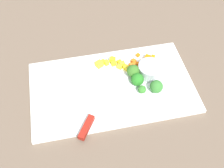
% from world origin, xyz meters
% --- Properties ---
extents(ground_plane, '(4.00, 4.00, 0.00)m').
position_xyz_m(ground_plane, '(0.00, 0.00, 0.00)').
color(ground_plane, brown).
extents(cutting_board, '(0.53, 0.31, 0.01)m').
position_xyz_m(cutting_board, '(0.00, 0.00, 0.01)').
color(cutting_board, white).
rests_on(cutting_board, ground_plane).
extents(prep_bowl, '(0.08, 0.08, 0.04)m').
position_xyz_m(prep_bowl, '(-0.14, -0.03, 0.03)').
color(prep_bowl, '#B7BAC1').
rests_on(prep_bowl, cutting_board).
extents(chef_knife, '(0.21, 0.30, 0.02)m').
position_xyz_m(chef_knife, '(0.06, 0.08, 0.02)').
color(chef_knife, silver).
rests_on(chef_knife, cutting_board).
extents(carrot_dice_0, '(0.01, 0.01, 0.01)m').
position_xyz_m(carrot_dice_0, '(-0.10, -0.07, 0.02)').
color(carrot_dice_0, orange).
rests_on(carrot_dice_0, cutting_board).
extents(carrot_dice_1, '(0.01, 0.02, 0.01)m').
position_xyz_m(carrot_dice_1, '(-0.17, -0.06, 0.02)').
color(carrot_dice_1, orange).
rests_on(carrot_dice_1, cutting_board).
extents(carrot_dice_2, '(0.02, 0.02, 0.01)m').
position_xyz_m(carrot_dice_2, '(-0.17, -0.09, 0.02)').
color(carrot_dice_2, orange).
rests_on(carrot_dice_2, cutting_board).
extents(carrot_dice_3, '(0.02, 0.02, 0.01)m').
position_xyz_m(carrot_dice_3, '(-0.09, -0.09, 0.02)').
color(carrot_dice_3, orange).
rests_on(carrot_dice_3, cutting_board).
extents(carrot_dice_4, '(0.01, 0.01, 0.01)m').
position_xyz_m(carrot_dice_4, '(-0.08, -0.07, 0.02)').
color(carrot_dice_4, orange).
rests_on(carrot_dice_4, cutting_board).
extents(carrot_dice_5, '(0.03, 0.03, 0.02)m').
position_xyz_m(carrot_dice_5, '(-0.14, -0.09, 0.02)').
color(carrot_dice_5, orange).
rests_on(carrot_dice_5, cutting_board).
extents(carrot_dice_6, '(0.02, 0.02, 0.01)m').
position_xyz_m(carrot_dice_6, '(-0.12, -0.11, 0.02)').
color(carrot_dice_6, orange).
rests_on(carrot_dice_6, cutting_board).
extents(carrot_dice_7, '(0.01, 0.01, 0.01)m').
position_xyz_m(carrot_dice_7, '(-0.09, -0.07, 0.02)').
color(carrot_dice_7, orange).
rests_on(carrot_dice_7, cutting_board).
extents(pepper_dice_0, '(0.02, 0.02, 0.01)m').
position_xyz_m(pepper_dice_0, '(0.01, -0.11, 0.02)').
color(pepper_dice_0, yellow).
rests_on(pepper_dice_0, cutting_board).
extents(pepper_dice_1, '(0.02, 0.02, 0.01)m').
position_xyz_m(pepper_dice_1, '(-0.02, -0.09, 0.02)').
color(pepper_dice_1, yellow).
rests_on(pepper_dice_1, cutting_board).
extents(pepper_dice_2, '(0.02, 0.02, 0.02)m').
position_xyz_m(pepper_dice_2, '(-0.02, -0.11, 0.02)').
color(pepper_dice_2, yellow).
rests_on(pepper_dice_2, cutting_board).
extents(pepper_dice_3, '(0.02, 0.02, 0.01)m').
position_xyz_m(pepper_dice_3, '(-0.04, -0.07, 0.02)').
color(pepper_dice_3, yellow).
rests_on(pepper_dice_3, cutting_board).
extents(pepper_dice_4, '(0.02, 0.02, 0.01)m').
position_xyz_m(pepper_dice_4, '(-0.06, -0.06, 0.02)').
color(pepper_dice_4, yellow).
rests_on(pepper_dice_4, cutting_board).
extents(pepper_dice_5, '(0.02, 0.02, 0.01)m').
position_xyz_m(pepper_dice_5, '(-0.04, -0.09, 0.02)').
color(pepper_dice_5, yellow).
rests_on(pepper_dice_5, cutting_board).
extents(pepper_dice_6, '(0.03, 0.03, 0.02)m').
position_xyz_m(pepper_dice_6, '(0.03, -0.09, 0.02)').
color(pepper_dice_6, yellow).
rests_on(pepper_dice_6, cutting_board).
extents(pepper_dice_7, '(0.02, 0.02, 0.02)m').
position_xyz_m(pepper_dice_7, '(-0.05, -0.08, 0.02)').
color(pepper_dice_7, yellow).
rests_on(pepper_dice_7, cutting_board).
extents(pepper_dice_8, '(0.02, 0.02, 0.02)m').
position_xyz_m(pepper_dice_8, '(-0.00, -0.10, 0.02)').
color(pepper_dice_8, yellow).
rests_on(pepper_dice_8, cutting_board).
extents(broccoli_floret_0, '(0.04, 0.04, 0.04)m').
position_xyz_m(broccoli_floret_0, '(-0.08, 0.01, 0.03)').
color(broccoli_floret_0, '#93B65C').
rests_on(broccoli_floret_0, cutting_board).
extents(broccoli_floret_1, '(0.04, 0.04, 0.04)m').
position_xyz_m(broccoli_floret_1, '(-0.13, 0.05, 0.03)').
color(broccoli_floret_1, '#92BE5C').
rests_on(broccoli_floret_1, cutting_board).
extents(broccoli_floret_2, '(0.03, 0.03, 0.03)m').
position_xyz_m(broccoli_floret_2, '(-0.09, 0.04, 0.03)').
color(broccoli_floret_2, '#94B268').
rests_on(broccoli_floret_2, cutting_board).
extents(broccoli_floret_3, '(0.04, 0.04, 0.05)m').
position_xyz_m(broccoli_floret_3, '(-0.08, -0.03, 0.04)').
color(broccoli_floret_3, '#92C068').
rests_on(broccoli_floret_3, cutting_board).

